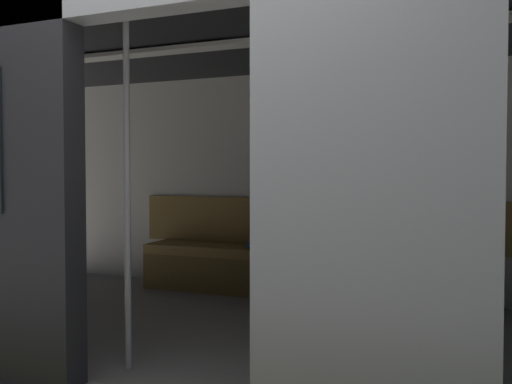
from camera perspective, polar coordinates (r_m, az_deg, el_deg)
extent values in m
cube|color=silver|center=(2.21, 11.88, -0.08)|extent=(0.99, 0.12, 2.07)
cube|color=black|center=(2.21, 11.88, 6.37)|extent=(0.54, 0.02, 0.55)
cube|color=black|center=(3.95, 0.70, 16.89)|extent=(6.40, 2.88, 0.12)
cube|color=gray|center=(3.97, 0.69, -14.29)|extent=(6.08, 2.72, 0.01)
cube|color=silver|center=(5.10, 6.17, 1.05)|extent=(6.08, 0.10, 2.07)
cube|color=olive|center=(5.07, 5.98, -3.22)|extent=(3.52, 0.06, 0.45)
cube|color=white|center=(3.92, 0.70, 15.62)|extent=(4.48, 0.16, 0.03)
cube|color=olive|center=(4.89, 5.26, -6.60)|extent=(3.13, 0.44, 0.09)
cube|color=brown|center=(4.74, 4.56, -9.53)|extent=(3.13, 0.04, 0.34)
cube|color=silver|center=(4.87, 4.00, -3.13)|extent=(0.39, 0.24, 0.50)
sphere|color=tan|center=(4.85, 4.01, 0.93)|extent=(0.21, 0.21, 0.21)
sphere|color=brown|center=(4.86, 4.06, 1.36)|extent=(0.19, 0.19, 0.19)
cylinder|color=silver|center=(4.75, 6.51, -2.90)|extent=(0.08, 0.08, 0.44)
cylinder|color=silver|center=(4.93, 1.33, -2.72)|extent=(0.08, 0.08, 0.44)
cylinder|color=black|center=(4.67, 4.13, -5.81)|extent=(0.16, 0.41, 0.14)
cylinder|color=black|center=(4.74, 2.09, -5.70)|extent=(0.16, 0.41, 0.14)
cylinder|color=black|center=(4.53, 3.18, -9.23)|extent=(0.10, 0.10, 0.39)
cylinder|color=black|center=(4.60, 1.08, -9.05)|extent=(0.10, 0.10, 0.39)
cube|color=black|center=(4.53, 2.93, -11.91)|extent=(0.11, 0.23, 0.06)
cube|color=black|center=(4.60, 0.82, -11.70)|extent=(0.11, 0.23, 0.06)
cube|color=black|center=(4.83, 8.21, -5.15)|extent=(0.26, 0.14, 0.17)
cube|color=black|center=(4.76, 8.00, -5.36)|extent=(0.02, 0.01, 0.14)
cube|color=#26598C|center=(5.06, -0.21, -5.63)|extent=(0.22, 0.26, 0.03)
cylinder|color=silver|center=(3.13, -13.44, 0.29)|extent=(0.04, 0.04, 2.05)
cylinder|color=silver|center=(2.80, 2.25, 0.16)|extent=(0.04, 0.04, 2.05)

